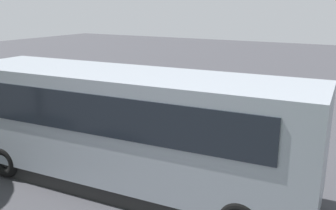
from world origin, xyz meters
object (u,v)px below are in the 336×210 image
Objects in this scene: spectator_centre at (145,117)px; parked_motorcycle_dark at (147,140)px; tour_bus at (127,130)px; spectator_left at (165,122)px; traffic_cone at (169,111)px; parked_motorcycle_silver at (236,159)px; stunt_motorcycle at (144,89)px; spectator_far_left at (199,125)px.

spectator_centre is 1.21m from parked_motorcycle_dark.
spectator_left is at bearing -81.51° from tour_bus.
traffic_cone is (1.46, -4.08, -0.18)m from parked_motorcycle_dark.
tour_bus is 3.51m from spectator_centre.
traffic_cone is (4.66, -4.11, -0.18)m from parked_motorcycle_silver.
parked_motorcycle_dark is at bearing 124.55° from stunt_motorcycle.
parked_motorcycle_silver is (-2.81, 0.55, -0.58)m from spectator_left.
tour_bus is 5.04× the size of parked_motorcycle_dark.
parked_motorcycle_silver is at bearing 168.89° from spectator_left.
parked_motorcycle_dark is (0.39, 0.51, -0.58)m from spectator_left.
tour_bus is 8.18m from stunt_motorcycle.
parked_motorcycle_dark is 4.33m from traffic_cone.
stunt_motorcycle reaches higher than traffic_cone.
traffic_cone is (3.02, -3.33, -0.79)m from spectator_far_left.
stunt_motorcycle is (3.30, -4.79, 0.52)m from parked_motorcycle_dark.
tour_bus reaches higher than stunt_motorcycle.
traffic_cone is (1.85, -3.56, -0.75)m from spectator_left.
parked_motorcycle_silver and parked_motorcycle_dark have the same top height.
traffic_cone is at bearing -76.01° from spectator_centre.
parked_motorcycle_silver is 3.20m from parked_motorcycle_dark.
traffic_cone is (-1.84, 0.71, -0.69)m from stunt_motorcycle.
spectator_far_left is 2.23m from spectator_centre.
traffic_cone is at bearing -62.58° from spectator_left.
spectator_far_left is (-0.76, -3.00, -0.55)m from tour_bus.
spectator_far_left is 0.89× the size of parked_motorcycle_silver.
spectator_centre is at bearing -13.22° from parked_motorcycle_silver.
parked_motorcycle_dark is (0.80, -2.26, -1.16)m from tour_bus.
spectator_left reaches higher than stunt_motorcycle.
spectator_centre is 4.72m from stunt_motorcycle.
stunt_motorcycle is at bearing -36.60° from parked_motorcycle_silver.
tour_bus is 4.97× the size of parked_motorcycle_silver.
parked_motorcycle_dark is at bearing 109.70° from traffic_cone.
spectator_centre reaches higher than traffic_cone.
tour_bus is 6.12× the size of spectator_centre.
stunt_motorcycle is (6.50, -4.83, 0.52)m from parked_motorcycle_silver.
tour_bus reaches higher than spectator_far_left.
parked_motorcycle_dark is at bearing 127.21° from spectator_centre.
spectator_centre is at bearing -52.79° from parked_motorcycle_dark.
stunt_motorcycle is 2.09m from traffic_cone.
spectator_far_left is 0.89× the size of stunt_motorcycle.
tour_bus is at bearing 109.65° from traffic_cone.
spectator_left is 1.06× the size of spectator_centre.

